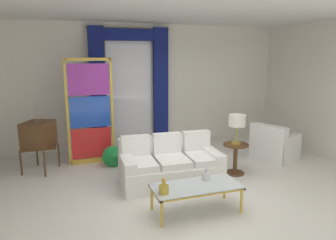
# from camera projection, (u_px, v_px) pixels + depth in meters

# --- Properties ---
(ground_plane) EXTENTS (16.00, 16.00, 0.00)m
(ground_plane) POSITION_uv_depth(u_px,v_px,m) (188.00, 191.00, 5.35)
(ground_plane) COLOR white
(wall_rear) EXTENTS (8.00, 0.12, 3.00)m
(wall_rear) POSITION_uv_depth(u_px,v_px,m) (142.00, 86.00, 7.89)
(wall_rear) COLOR white
(wall_rear) RESTS_ON ground
(ceiling_slab) EXTENTS (8.00, 7.60, 0.04)m
(ceiling_slab) POSITION_uv_depth(u_px,v_px,m) (173.00, 10.00, 5.48)
(ceiling_slab) COLOR white
(curtained_window) EXTENTS (2.00, 0.17, 2.70)m
(curtained_window) POSITION_uv_depth(u_px,v_px,m) (130.00, 77.00, 7.57)
(curtained_window) COLOR white
(curtained_window) RESTS_ON ground
(couch_white_long) EXTENTS (1.79, 0.99, 0.86)m
(couch_white_long) POSITION_uv_depth(u_px,v_px,m) (169.00, 165.00, 5.69)
(couch_white_long) COLOR white
(couch_white_long) RESTS_ON ground
(coffee_table) EXTENTS (1.29, 0.58, 0.41)m
(coffee_table) POSITION_uv_depth(u_px,v_px,m) (196.00, 188.00, 4.57)
(coffee_table) COLOR silver
(coffee_table) RESTS_ON ground
(bottle_blue_decanter) EXTENTS (0.11, 0.11, 0.20)m
(bottle_blue_decanter) POSITION_uv_depth(u_px,v_px,m) (206.00, 176.00, 4.74)
(bottle_blue_decanter) COLOR silver
(bottle_blue_decanter) RESTS_ON coffee_table
(bottle_crystal_tall) EXTENTS (0.14, 0.14, 0.22)m
(bottle_crystal_tall) POSITION_uv_depth(u_px,v_px,m) (164.00, 188.00, 4.28)
(bottle_crystal_tall) COLOR gold
(bottle_crystal_tall) RESTS_ON coffee_table
(vintage_tv) EXTENTS (0.72, 0.75, 1.35)m
(vintage_tv) POSITION_uv_depth(u_px,v_px,m) (38.00, 135.00, 6.12)
(vintage_tv) COLOR brown
(vintage_tv) RESTS_ON ground
(armchair_white) EXTENTS (1.07, 1.06, 0.80)m
(armchair_white) POSITION_uv_depth(u_px,v_px,m) (274.00, 146.00, 6.92)
(armchair_white) COLOR white
(armchair_white) RESTS_ON ground
(stained_glass_divider) EXTENTS (0.95, 0.05, 2.20)m
(stained_glass_divider) POSITION_uv_depth(u_px,v_px,m) (90.00, 114.00, 6.52)
(stained_glass_divider) COLOR gold
(stained_glass_divider) RESTS_ON ground
(peacock_figurine) EXTENTS (0.44, 0.60, 0.50)m
(peacock_figurine) POSITION_uv_depth(u_px,v_px,m) (114.00, 157.00, 6.39)
(peacock_figurine) COLOR beige
(peacock_figurine) RESTS_ON ground
(round_side_table) EXTENTS (0.48, 0.48, 0.59)m
(round_side_table) POSITION_uv_depth(u_px,v_px,m) (235.00, 156.00, 6.04)
(round_side_table) COLOR brown
(round_side_table) RESTS_ON ground
(table_lamp_brass) EXTENTS (0.32, 0.32, 0.57)m
(table_lamp_brass) POSITION_uv_depth(u_px,v_px,m) (237.00, 122.00, 5.91)
(table_lamp_brass) COLOR #B29338
(table_lamp_brass) RESTS_ON round_side_table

